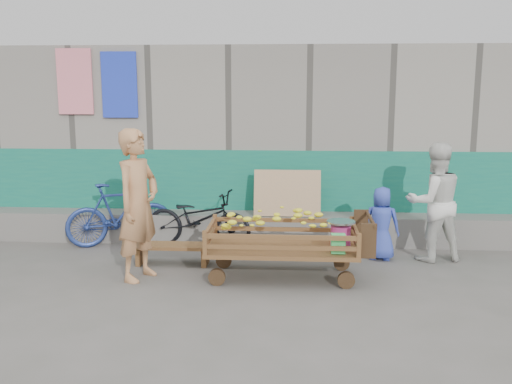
# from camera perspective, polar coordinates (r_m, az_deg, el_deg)

# --- Properties ---
(ground) EXTENTS (80.00, 80.00, 0.00)m
(ground) POSITION_cam_1_polar(r_m,az_deg,el_deg) (6.64, 0.18, -10.43)
(ground) COLOR #58564F
(ground) RESTS_ON ground
(building_wall) EXTENTS (12.00, 3.50, 3.00)m
(building_wall) POSITION_cam_1_polar(r_m,az_deg,el_deg) (10.29, 1.63, 5.43)
(building_wall) COLOR gray
(building_wall) RESTS_ON ground
(banana_cart) EXTENTS (2.04, 0.93, 0.87)m
(banana_cart) POSITION_cam_1_polar(r_m,az_deg,el_deg) (7.11, 2.34, -4.05)
(banana_cart) COLOR brown
(banana_cart) RESTS_ON ground
(bench) EXTENTS (1.11, 0.33, 0.28)m
(bench) POSITION_cam_1_polar(r_m,az_deg,el_deg) (7.82, -8.33, -5.72)
(bench) COLOR brown
(bench) RESTS_ON ground
(vendor_man) EXTENTS (0.67, 0.80, 1.88)m
(vendor_man) POSITION_cam_1_polar(r_m,az_deg,el_deg) (7.15, -11.72, -1.27)
(vendor_man) COLOR tan
(vendor_man) RESTS_ON ground
(woman) EXTENTS (0.90, 0.76, 1.63)m
(woman) POSITION_cam_1_polar(r_m,az_deg,el_deg) (8.17, 17.40, -0.96)
(woman) COLOR white
(woman) RESTS_ON ground
(child) EXTENTS (0.56, 0.42, 1.02)m
(child) POSITION_cam_1_polar(r_m,az_deg,el_deg) (8.07, 12.41, -3.08)
(child) COLOR #374CBC
(child) RESTS_ON ground
(bicycle_dark) EXTENTS (1.71, 0.86, 0.86)m
(bicycle_dark) POSITION_cam_1_polar(r_m,az_deg,el_deg) (8.58, -5.78, -2.65)
(bicycle_dark) COLOR black
(bicycle_dark) RESTS_ON ground
(bicycle_blue) EXTENTS (1.64, 1.06, 0.96)m
(bicycle_blue) POSITION_cam_1_polar(r_m,az_deg,el_deg) (8.84, -13.46, -2.16)
(bicycle_blue) COLOR navy
(bicycle_blue) RESTS_ON ground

